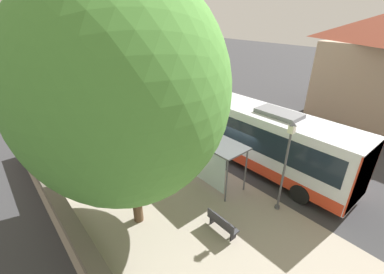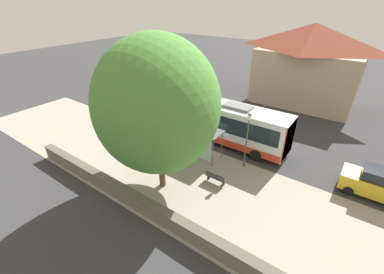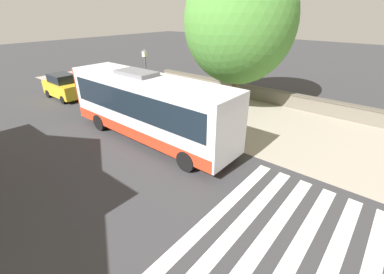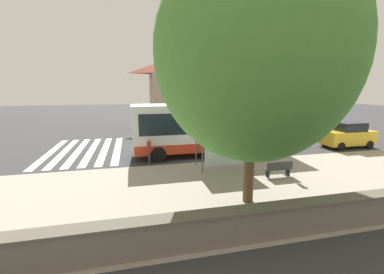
{
  "view_description": "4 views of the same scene",
  "coord_description": "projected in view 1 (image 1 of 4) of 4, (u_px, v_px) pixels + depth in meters",
  "views": [
    {
      "loc": [
        -9.79,
        -8.29,
        8.56
      ],
      "look_at": [
        -0.74,
        2.39,
        1.64
      ],
      "focal_mm": 24.0,
      "sensor_mm": 36.0,
      "label": 1
    },
    {
      "loc": [
        -16.29,
        -9.92,
        11.75
      ],
      "look_at": [
        -0.23,
        1.53,
        0.8
      ],
      "focal_mm": 24.0,
      "sensor_mm": 36.0,
      "label": 2
    },
    {
      "loc": [
        10.7,
        9.65,
        6.73
      ],
      "look_at": [
        1.54,
        2.02,
        0.81
      ],
      "focal_mm": 24.0,
      "sensor_mm": 36.0,
      "label": 3
    },
    {
      "loc": [
        -15.22,
        4.61,
        4.72
      ],
      "look_at": [
        1.99,
        0.49,
        1.28
      ],
      "focal_mm": 24.0,
      "sensor_mm": 36.0,
      "label": 4
    }
  ],
  "objects": [
    {
      "name": "pedestrian",
      "position": [
        192.0,
        135.0,
        17.31
      ],
      "size": [
        0.34,
        0.22,
        1.69
      ],
      "color": "#2D3347",
      "rests_on": "ground"
    },
    {
      "name": "bus",
      "position": [
        262.0,
        137.0,
        14.86
      ],
      "size": [
        2.69,
        10.72,
        3.8
      ],
      "color": "silver",
      "rests_on": "ground"
    },
    {
      "name": "bench",
      "position": [
        222.0,
        223.0,
        10.85
      ],
      "size": [
        0.4,
        1.51,
        0.88
      ],
      "color": "#333338",
      "rests_on": "ground"
    },
    {
      "name": "crosswalk_stripes",
      "position": [
        199.0,
        114.0,
        23.58
      ],
      "size": [
        9.0,
        5.25,
        0.01
      ],
      "color": "silver",
      "rests_on": "ground"
    },
    {
      "name": "bus_shelter",
      "position": [
        216.0,
        152.0,
        13.05
      ],
      "size": [
        1.72,
        2.85,
        2.54
      ],
      "color": "#515459",
      "rests_on": "ground"
    },
    {
      "name": "sidewalk_plaza",
      "position": [
        165.0,
        205.0,
        12.52
      ],
      "size": [
        9.0,
        44.0,
        0.02
      ],
      "color": "#9E9384",
      "rests_on": "ground"
    },
    {
      "name": "street_lamp_near",
      "position": [
        286.0,
        161.0,
        11.17
      ],
      "size": [
        0.28,
        0.28,
        4.52
      ],
      "color": "#4C4C51",
      "rests_on": "ground"
    },
    {
      "name": "ground_plane",
      "position": [
        228.0,
        172.0,
        15.13
      ],
      "size": [
        120.0,
        120.0,
        0.0
      ],
      "primitive_type": "plane",
      "color": "#353538",
      "rests_on": "ground"
    },
    {
      "name": "shade_tree",
      "position": [
        123.0,
        91.0,
        9.01
      ],
      "size": [
        7.57,
        7.57,
        10.17
      ],
      "color": "brown",
      "rests_on": "ground"
    },
    {
      "name": "stone_wall",
      "position": [
        78.0,
        241.0,
        9.93
      ],
      "size": [
        0.6,
        20.0,
        1.09
      ],
      "color": "#6B6356",
      "rests_on": "ground"
    }
  ]
}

